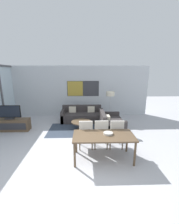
{
  "coord_description": "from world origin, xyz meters",
  "views": [
    {
      "loc": [
        0.43,
        -3.31,
        2.44
      ],
      "look_at": [
        0.62,
        2.31,
        0.95
      ],
      "focal_mm": 24.0,
      "sensor_mm": 36.0,
      "label": 1
    }
  ],
  "objects_px": {
    "coffee_table": "(81,123)",
    "dining_chair_left": "(86,134)",
    "dining_chair_right": "(116,133)",
    "fruit_bowl": "(108,133)",
    "floor_lamp": "(110,95)",
    "sofa_main": "(82,116)",
    "dining_chair_centre": "(101,133)",
    "sofa_side": "(110,123)",
    "dining_table": "(103,137)",
    "television": "(9,112)",
    "tv_console": "(11,125)"
  },
  "relations": [
    {
      "from": "dining_chair_left",
      "to": "dining_chair_centre",
      "type": "relative_size",
      "value": 1.0
    },
    {
      "from": "sofa_main",
      "to": "dining_chair_right",
      "type": "bearing_deg",
      "value": -68.54
    },
    {
      "from": "coffee_table",
      "to": "dining_chair_centre",
      "type": "relative_size",
      "value": 0.88
    },
    {
      "from": "tv_console",
      "to": "floor_lamp",
      "type": "distance_m",
      "value": 4.82
    },
    {
      "from": "coffee_table",
      "to": "dining_chair_left",
      "type": "xyz_separation_m",
      "value": [
        0.18,
        -1.69,
        0.24
      ]
    },
    {
      "from": "coffee_table",
      "to": "fruit_bowl",
      "type": "relative_size",
      "value": 3.16
    },
    {
      "from": "sofa_main",
      "to": "dining_table",
      "type": "distance_m",
      "value": 3.66
    },
    {
      "from": "coffee_table",
      "to": "floor_lamp",
      "type": "height_order",
      "value": "floor_lamp"
    },
    {
      "from": "sofa_main",
      "to": "dining_table",
      "type": "relative_size",
      "value": 1.2
    },
    {
      "from": "television",
      "to": "dining_table",
      "type": "xyz_separation_m",
      "value": [
        3.72,
        -2.33,
        -0.14
      ]
    },
    {
      "from": "tv_console",
      "to": "dining_chair_left",
      "type": "bearing_deg",
      "value": -27.89
    },
    {
      "from": "dining_chair_centre",
      "to": "coffee_table",
      "type": "bearing_deg",
      "value": 111.98
    },
    {
      "from": "dining_chair_left",
      "to": "sofa_main",
      "type": "bearing_deg",
      "value": 93.53
    },
    {
      "from": "coffee_table",
      "to": "dining_chair_right",
      "type": "distance_m",
      "value": 2.07
    },
    {
      "from": "sofa_side",
      "to": "floor_lamp",
      "type": "xyz_separation_m",
      "value": [
        0.2,
        1.32,
        1.05
      ]
    },
    {
      "from": "tv_console",
      "to": "sofa_main",
      "type": "bearing_deg",
      "value": 22.22
    },
    {
      "from": "sofa_side",
      "to": "dining_chair_left",
      "type": "distance_m",
      "value": 2.05
    },
    {
      "from": "dining_chair_right",
      "to": "floor_lamp",
      "type": "xyz_separation_m",
      "value": [
        0.3,
        3.06,
        0.78
      ]
    },
    {
      "from": "sofa_main",
      "to": "fruit_bowl",
      "type": "height_order",
      "value": "fruit_bowl"
    },
    {
      "from": "sofa_side",
      "to": "coffee_table",
      "type": "relative_size",
      "value": 1.78
    },
    {
      "from": "dining_chair_left",
      "to": "television",
      "type": "bearing_deg",
      "value": 152.1
    },
    {
      "from": "sofa_side",
      "to": "dining_chair_centre",
      "type": "bearing_deg",
      "value": 161.12
    },
    {
      "from": "dining_table",
      "to": "dining_chair_centre",
      "type": "height_order",
      "value": "dining_chair_centre"
    },
    {
      "from": "dining_chair_right",
      "to": "floor_lamp",
      "type": "relative_size",
      "value": 0.66
    },
    {
      "from": "dining_table",
      "to": "dining_chair_left",
      "type": "distance_m",
      "value": 0.8
    },
    {
      "from": "sofa_side",
      "to": "fruit_bowl",
      "type": "relative_size",
      "value": 5.62
    },
    {
      "from": "coffee_table",
      "to": "dining_chair_centre",
      "type": "xyz_separation_m",
      "value": [
        0.67,
        -1.67,
        0.24
      ]
    },
    {
      "from": "dining_chair_right",
      "to": "fruit_bowl",
      "type": "xyz_separation_m",
      "value": [
        -0.35,
        -0.56,
        0.24
      ]
    },
    {
      "from": "television",
      "to": "dining_table",
      "type": "height_order",
      "value": "television"
    },
    {
      "from": "tv_console",
      "to": "coffee_table",
      "type": "height_order",
      "value": "tv_console"
    },
    {
      "from": "sofa_side",
      "to": "dining_chair_left",
      "type": "xyz_separation_m",
      "value": [
        -1.08,
        -1.73,
        0.27
      ]
    },
    {
      "from": "dining_table",
      "to": "dining_chair_right",
      "type": "relative_size",
      "value": 1.73
    },
    {
      "from": "coffee_table",
      "to": "dining_chair_centre",
      "type": "height_order",
      "value": "dining_chair_centre"
    },
    {
      "from": "fruit_bowl",
      "to": "floor_lamp",
      "type": "distance_m",
      "value": 3.72
    },
    {
      "from": "coffee_table",
      "to": "dining_chair_left",
      "type": "bearing_deg",
      "value": -83.83
    },
    {
      "from": "dining_chair_right",
      "to": "fruit_bowl",
      "type": "bearing_deg",
      "value": -122.3
    },
    {
      "from": "dining_table",
      "to": "dining_chair_centre",
      "type": "xyz_separation_m",
      "value": [
        -0.0,
        0.64,
        -0.14
      ]
    },
    {
      "from": "sofa_side",
      "to": "dining_chair_centre",
      "type": "relative_size",
      "value": 1.57
    },
    {
      "from": "television",
      "to": "sofa_side",
      "type": "relative_size",
      "value": 0.63
    },
    {
      "from": "coffee_table",
      "to": "dining_table",
      "type": "bearing_deg",
      "value": -73.71
    },
    {
      "from": "floor_lamp",
      "to": "dining_chair_right",
      "type": "bearing_deg",
      "value": -95.56
    },
    {
      "from": "floor_lamp",
      "to": "dining_chair_centre",
      "type": "bearing_deg",
      "value": -104.58
    },
    {
      "from": "dining_chair_right",
      "to": "tv_console",
      "type": "bearing_deg",
      "value": 157.83
    },
    {
      "from": "dining_chair_right",
      "to": "fruit_bowl",
      "type": "relative_size",
      "value": 3.59
    },
    {
      "from": "sofa_side",
      "to": "dining_chair_centre",
      "type": "xyz_separation_m",
      "value": [
        -0.58,
        -1.71,
        0.27
      ]
    },
    {
      "from": "floor_lamp",
      "to": "sofa_main",
      "type": "bearing_deg",
      "value": -176.21
    },
    {
      "from": "dining_table",
      "to": "dining_chair_right",
      "type": "xyz_separation_m",
      "value": [
        0.49,
        0.61,
        -0.14
      ]
    },
    {
      "from": "sofa_side",
      "to": "dining_chair_right",
      "type": "height_order",
      "value": "dining_chair_right"
    },
    {
      "from": "dining_table",
      "to": "dining_chair_right",
      "type": "bearing_deg",
      "value": 51.16
    },
    {
      "from": "dining_chair_left",
      "to": "floor_lamp",
      "type": "bearing_deg",
      "value": 67.25
    }
  ]
}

